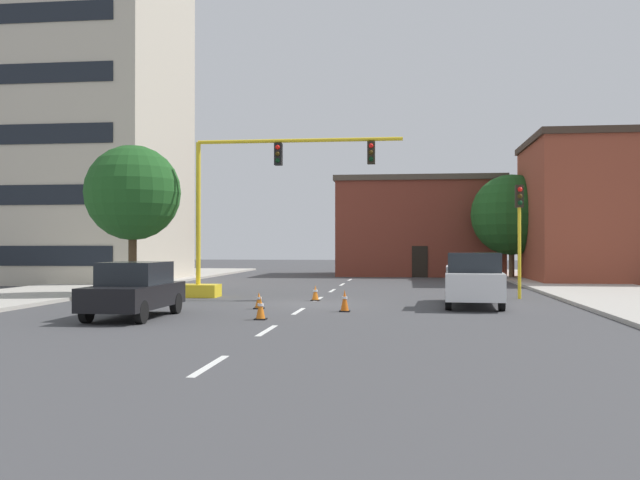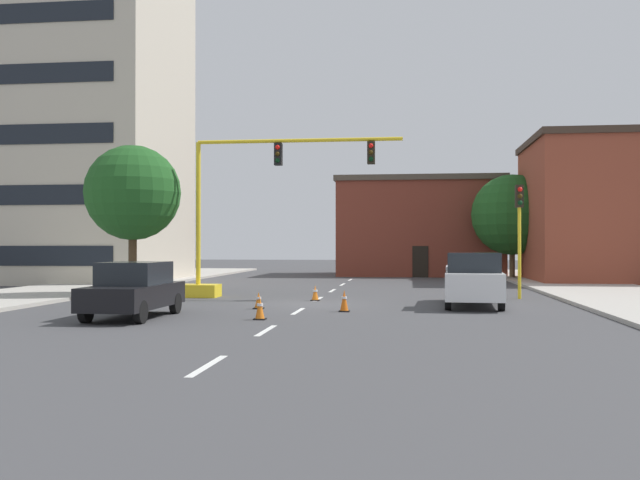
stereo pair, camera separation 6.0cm
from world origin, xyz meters
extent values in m
plane|color=#424244|center=(0.00, 0.00, 0.00)|extent=(160.00, 160.00, 0.00)
cube|color=#B2ADA3|center=(-12.90, 8.00, 0.07)|extent=(6.00, 56.00, 0.14)
cube|color=#B2ADA3|center=(12.90, 8.00, 0.07)|extent=(6.00, 56.00, 0.14)
cube|color=silver|center=(0.00, -14.00, 0.00)|extent=(0.16, 2.40, 0.01)
cube|color=silver|center=(0.00, -8.50, 0.00)|extent=(0.16, 2.40, 0.01)
cube|color=silver|center=(0.00, -3.00, 0.00)|extent=(0.16, 2.40, 0.01)
cube|color=silver|center=(0.00, 2.50, 0.00)|extent=(0.16, 2.40, 0.01)
cube|color=silver|center=(0.00, 8.00, 0.00)|extent=(0.16, 2.40, 0.01)
cube|color=silver|center=(0.00, 13.50, 0.00)|extent=(0.16, 2.40, 0.01)
cube|color=silver|center=(0.00, 19.00, 0.00)|extent=(0.16, 2.40, 0.01)
cube|color=beige|center=(-17.76, 15.13, 10.05)|extent=(13.74, 10.84, 20.09)
cube|color=black|center=(-17.76, 9.68, 1.67)|extent=(11.27, 0.06, 1.10)
cube|color=black|center=(-17.76, 9.68, 5.02)|extent=(11.27, 0.06, 1.10)
cube|color=black|center=(-17.76, 9.68, 8.37)|extent=(11.27, 0.06, 1.10)
cube|color=black|center=(-17.76, 9.68, 11.72)|extent=(11.27, 0.06, 1.10)
cube|color=black|center=(-17.76, 9.68, 15.07)|extent=(11.27, 0.06, 1.10)
cube|color=brown|center=(4.59, 27.23, 3.42)|extent=(11.91, 8.51, 6.84)
cube|color=#4C4238|center=(4.59, 27.23, 7.04)|extent=(12.21, 8.81, 0.40)
cube|color=black|center=(4.59, 22.94, 1.10)|extent=(1.10, 0.06, 2.20)
cube|color=brown|center=(17.05, 18.17, 4.21)|extent=(11.62, 9.60, 8.42)
cube|color=#3D2D23|center=(17.05, 18.17, 8.62)|extent=(11.92, 9.90, 0.40)
cube|color=yellow|center=(-5.35, 3.02, 0.28)|extent=(1.80, 1.20, 0.55)
cylinder|color=yellow|center=(-5.35, 3.02, 3.65)|extent=(0.20, 0.20, 6.20)
cylinder|color=yellow|center=(-0.91, 3.02, 6.75)|extent=(8.87, 0.16, 0.16)
cube|color=black|center=(-1.80, 3.02, 6.18)|extent=(0.32, 0.36, 0.95)
sphere|color=red|center=(-1.80, 2.83, 6.45)|extent=(0.20, 0.20, 0.20)
sphere|color=#38280A|center=(-1.80, 2.83, 6.17)|extent=(0.20, 0.20, 0.20)
sphere|color=black|center=(-1.80, 2.83, 5.89)|extent=(0.20, 0.20, 0.20)
cube|color=black|center=(2.19, 3.02, 6.18)|extent=(0.32, 0.36, 0.95)
sphere|color=red|center=(2.19, 2.83, 6.45)|extent=(0.20, 0.20, 0.20)
sphere|color=#38280A|center=(2.19, 2.83, 6.17)|extent=(0.20, 0.20, 0.20)
sphere|color=black|center=(2.19, 2.83, 5.89)|extent=(0.20, 0.20, 0.20)
cylinder|color=yellow|center=(8.39, 3.66, 2.40)|extent=(0.14, 0.14, 4.80)
cube|color=black|center=(8.39, 3.66, 4.33)|extent=(0.32, 0.36, 0.95)
sphere|color=red|center=(8.39, 3.47, 4.60)|extent=(0.20, 0.20, 0.20)
sphere|color=#38280A|center=(8.39, 3.47, 4.32)|extent=(0.20, 0.20, 0.20)
sphere|color=black|center=(8.39, 3.47, 4.04)|extent=(0.20, 0.20, 0.20)
cylinder|color=#4C3823|center=(-8.22, 2.74, 1.50)|extent=(0.36, 0.36, 3.00)
sphere|color=#1E511E|center=(-8.22, 2.74, 4.56)|extent=(4.16, 4.16, 4.16)
cylinder|color=brown|center=(10.58, 21.11, 1.14)|extent=(0.36, 0.36, 2.27)
sphere|color=#1E511E|center=(10.58, 21.11, 4.28)|extent=(5.35, 5.35, 5.35)
cube|color=white|center=(6.14, -0.16, 0.81)|extent=(2.34, 5.52, 0.95)
cube|color=#1E2328|center=(6.08, -1.06, 1.64)|extent=(1.95, 1.91, 0.70)
cube|color=white|center=(6.21, 1.02, 1.37)|extent=(2.17, 2.93, 0.16)
cylinder|color=black|center=(6.92, -2.05, 0.34)|extent=(0.26, 0.69, 0.68)
cylinder|color=black|center=(5.12, -1.94, 0.34)|extent=(0.26, 0.69, 0.68)
cylinder|color=black|center=(7.15, 1.61, 0.34)|extent=(0.26, 0.69, 0.68)
cylinder|color=black|center=(5.36, 1.72, 0.34)|extent=(0.26, 0.69, 0.68)
cube|color=black|center=(-4.73, -5.85, 0.69)|extent=(1.86, 4.51, 0.70)
cube|color=#1E2328|center=(-4.73, -5.75, 1.39)|extent=(1.71, 2.31, 0.70)
cylinder|color=black|center=(-5.55, -4.31, 0.34)|extent=(0.22, 0.68, 0.68)
cylinder|color=black|center=(-3.90, -4.32, 0.34)|extent=(0.22, 0.68, 0.68)
cylinder|color=black|center=(-5.56, -7.37, 0.34)|extent=(0.22, 0.68, 0.68)
cylinder|color=black|center=(-3.91, -7.38, 0.34)|extent=(0.22, 0.68, 0.68)
cube|color=black|center=(-0.73, -5.84, 0.02)|extent=(0.36, 0.36, 0.04)
cone|color=orange|center=(-0.73, -5.84, 0.37)|extent=(0.28, 0.28, 0.67)
cylinder|color=white|center=(-0.73, -5.84, 0.45)|extent=(0.19, 0.19, 0.08)
cube|color=black|center=(1.58, -2.97, 0.02)|extent=(0.36, 0.36, 0.04)
cone|color=orange|center=(1.58, -2.97, 0.39)|extent=(0.28, 0.28, 0.71)
cylinder|color=white|center=(1.58, -2.97, 0.48)|extent=(0.19, 0.19, 0.08)
cube|color=black|center=(-0.02, 1.62, 0.02)|extent=(0.36, 0.36, 0.04)
cone|color=orange|center=(-0.02, 1.62, 0.33)|extent=(0.28, 0.28, 0.59)
cylinder|color=white|center=(-0.02, 1.62, 0.40)|extent=(0.19, 0.19, 0.08)
cube|color=black|center=(-1.54, -2.27, 0.02)|extent=(0.36, 0.36, 0.04)
cone|color=orange|center=(-1.54, -2.27, 0.32)|extent=(0.28, 0.28, 0.56)
cylinder|color=white|center=(-1.54, -2.27, 0.39)|extent=(0.19, 0.19, 0.08)
camera|label=1|loc=(3.68, -26.94, 2.27)|focal=39.75mm
camera|label=2|loc=(3.74, -26.93, 2.27)|focal=39.75mm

